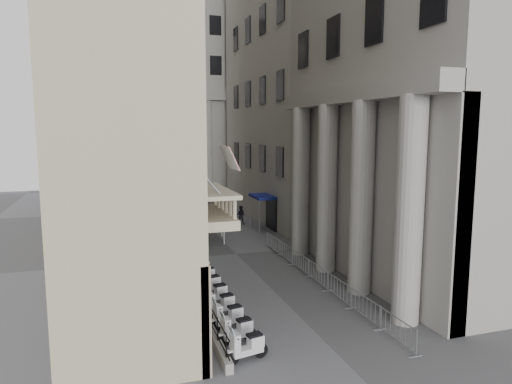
# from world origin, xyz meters

# --- Properties ---
(far_building) EXTENTS (22.00, 10.00, 30.00)m
(far_building) POSITION_xyz_m (0.00, 48.00, 15.00)
(far_building) COLOR #ABA9A2
(far_building) RESTS_ON ground
(iron_fence) EXTENTS (0.30, 28.00, 1.40)m
(iron_fence) POSITION_xyz_m (-4.30, 18.00, 0.00)
(iron_fence) COLOR black
(iron_fence) RESTS_ON ground
(blue_awning) EXTENTS (1.60, 3.00, 3.00)m
(blue_awning) POSITION_xyz_m (4.15, 26.00, 0.00)
(blue_awning) COLOR navy
(blue_awning) RESTS_ON ground
(flag) EXTENTS (1.00, 1.40, 8.20)m
(flag) POSITION_xyz_m (-4.00, 5.00, 0.00)
(flag) COLOR #9E0C11
(flag) RESTS_ON ground
(scooter_0) EXTENTS (1.48, 0.83, 1.50)m
(scooter_0) POSITION_xyz_m (-3.44, 4.76, 0.00)
(scooter_0) COLOR silver
(scooter_0) RESTS_ON ground
(scooter_1) EXTENTS (1.48, 0.83, 1.50)m
(scooter_1) POSITION_xyz_m (-3.44, 6.20, 0.00)
(scooter_1) COLOR silver
(scooter_1) RESTS_ON ground
(scooter_2) EXTENTS (1.48, 0.83, 1.50)m
(scooter_2) POSITION_xyz_m (-3.44, 7.64, 0.00)
(scooter_2) COLOR silver
(scooter_2) RESTS_ON ground
(scooter_3) EXTENTS (1.48, 0.83, 1.50)m
(scooter_3) POSITION_xyz_m (-3.44, 9.07, 0.00)
(scooter_3) COLOR silver
(scooter_3) RESTS_ON ground
(scooter_4) EXTENTS (1.48, 0.83, 1.50)m
(scooter_4) POSITION_xyz_m (-3.44, 10.51, 0.00)
(scooter_4) COLOR silver
(scooter_4) RESTS_ON ground
(scooter_5) EXTENTS (1.48, 0.83, 1.50)m
(scooter_5) POSITION_xyz_m (-3.44, 11.95, 0.00)
(scooter_5) COLOR silver
(scooter_5) RESTS_ON ground
(scooter_6) EXTENTS (1.48, 0.83, 1.50)m
(scooter_6) POSITION_xyz_m (-3.44, 13.39, 0.00)
(scooter_6) COLOR silver
(scooter_6) RESTS_ON ground
(scooter_7) EXTENTS (1.48, 0.83, 1.50)m
(scooter_7) POSITION_xyz_m (-3.44, 14.83, 0.00)
(scooter_7) COLOR silver
(scooter_7) RESTS_ON ground
(scooter_8) EXTENTS (1.48, 0.83, 1.50)m
(scooter_8) POSITION_xyz_m (-3.44, 16.26, 0.00)
(scooter_8) COLOR silver
(scooter_8) RESTS_ON ground
(scooter_9) EXTENTS (1.48, 0.83, 1.50)m
(scooter_9) POSITION_xyz_m (-3.44, 17.70, 0.00)
(scooter_9) COLOR silver
(scooter_9) RESTS_ON ground
(scooter_10) EXTENTS (1.48, 0.83, 1.50)m
(scooter_10) POSITION_xyz_m (-3.44, 19.14, 0.00)
(scooter_10) COLOR silver
(scooter_10) RESTS_ON ground
(scooter_11) EXTENTS (1.48, 0.83, 1.50)m
(scooter_11) POSITION_xyz_m (-3.44, 20.58, 0.00)
(scooter_11) COLOR silver
(scooter_11) RESTS_ON ground
(scooter_12) EXTENTS (1.48, 0.83, 1.50)m
(scooter_12) POSITION_xyz_m (-3.44, 22.02, 0.00)
(scooter_12) COLOR silver
(scooter_12) RESTS_ON ground
(scooter_13) EXTENTS (1.48, 0.83, 1.50)m
(scooter_13) POSITION_xyz_m (-3.44, 23.46, 0.00)
(scooter_13) COLOR silver
(scooter_13) RESTS_ON ground
(scooter_14) EXTENTS (1.48, 0.83, 1.50)m
(scooter_14) POSITION_xyz_m (-3.44, 24.89, 0.00)
(scooter_14) COLOR silver
(scooter_14) RESTS_ON ground
(barrier_0) EXTENTS (0.60, 2.40, 1.10)m
(barrier_0) POSITION_xyz_m (2.71, 4.32, 0.00)
(barrier_0) COLOR #9C9FA4
(barrier_0) RESTS_ON ground
(barrier_1) EXTENTS (0.60, 2.40, 1.10)m
(barrier_1) POSITION_xyz_m (2.71, 6.82, 0.00)
(barrier_1) COLOR #9C9FA4
(barrier_1) RESTS_ON ground
(barrier_2) EXTENTS (0.60, 2.40, 1.10)m
(barrier_2) POSITION_xyz_m (2.71, 9.32, 0.00)
(barrier_2) COLOR #9C9FA4
(barrier_2) RESTS_ON ground
(barrier_3) EXTENTS (0.60, 2.40, 1.10)m
(barrier_3) POSITION_xyz_m (2.71, 11.82, 0.00)
(barrier_3) COLOR #9C9FA4
(barrier_3) RESTS_ON ground
(barrier_4) EXTENTS (0.60, 2.40, 1.10)m
(barrier_4) POSITION_xyz_m (2.71, 14.32, 0.00)
(barrier_4) COLOR #9C9FA4
(barrier_4) RESTS_ON ground
(barrier_5) EXTENTS (0.60, 2.40, 1.10)m
(barrier_5) POSITION_xyz_m (2.71, 16.82, 0.00)
(barrier_5) COLOR #9C9FA4
(barrier_5) RESTS_ON ground
(barrier_6) EXTENTS (0.60, 2.40, 1.10)m
(barrier_6) POSITION_xyz_m (2.71, 19.32, 0.00)
(barrier_6) COLOR #9C9FA4
(barrier_6) RESTS_ON ground
(security_tent) EXTENTS (3.70, 3.70, 3.00)m
(security_tent) POSITION_xyz_m (-1.43, 23.80, 2.51)
(security_tent) COLOR silver
(security_tent) RESTS_ON ground
(street_lamp) EXTENTS (2.26, 1.09, 7.38)m
(street_lamp) POSITION_xyz_m (-3.75, 21.43, 4.36)
(street_lamp) COLOR gray
(street_lamp) RESTS_ON ground
(info_kiosk) EXTENTS (0.43, 0.89, 1.81)m
(info_kiosk) POSITION_xyz_m (-4.19, 18.08, 0.92)
(info_kiosk) COLOR black
(info_kiosk) RESTS_ON ground
(pedestrian_a) EXTENTS (0.75, 0.51, 2.01)m
(pedestrian_a) POSITION_xyz_m (0.33, 27.33, 1.00)
(pedestrian_a) COLOR #0D1935
(pedestrian_a) RESTS_ON ground
(pedestrian_b) EXTENTS (1.01, 0.92, 1.69)m
(pedestrian_b) POSITION_xyz_m (3.00, 28.84, 0.85)
(pedestrian_b) COLOR black
(pedestrian_b) RESTS_ON ground
(pedestrian_c) EXTENTS (0.93, 0.65, 1.83)m
(pedestrian_c) POSITION_xyz_m (0.76, 32.86, 0.91)
(pedestrian_c) COLOR black
(pedestrian_c) RESTS_ON ground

